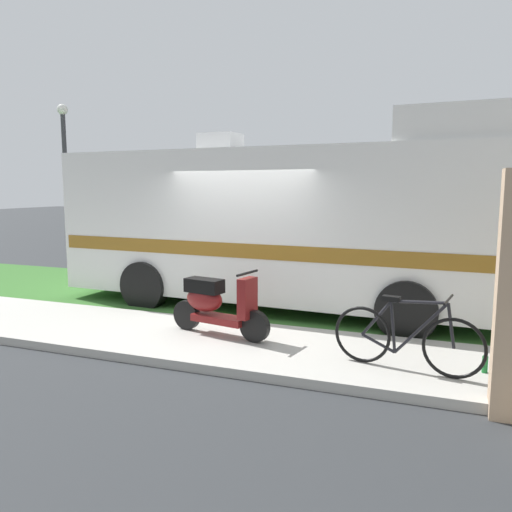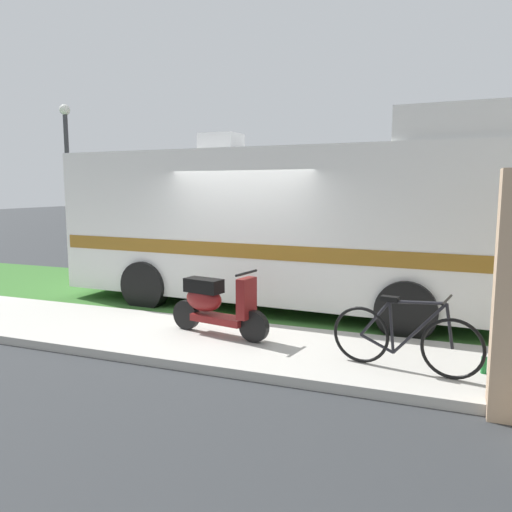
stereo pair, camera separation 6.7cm
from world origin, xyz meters
name	(u,v)px [view 2 (the right image)]	position (x,y,z in m)	size (l,w,h in m)	color
ground_plane	(237,324)	(0.00, 0.00, 0.00)	(80.00, 80.00, 0.00)	#2D3033
sidewalk	(204,341)	(0.00, -1.20, 0.06)	(24.00, 2.00, 0.12)	#ADAAA3
grass_strip	(268,302)	(0.00, 1.50, 0.04)	(24.00, 3.40, 0.08)	#336628
motorhome_rv	(285,222)	(0.39, 1.32, 1.60)	(8.00, 2.86, 3.37)	silver
scooter	(215,304)	(0.10, -1.03, 0.58)	(1.62, 0.59, 0.97)	black
bicycle	(405,338)	(2.75, -1.52, 0.51)	(1.72, 0.52, 0.90)	black
pickup_truck_near	(308,232)	(-0.45, 6.09, 0.98)	(5.68, 2.39, 1.85)	maroon
bottle_green	(510,363)	(3.90, -1.19, 0.24)	(0.08, 0.08, 0.29)	#19722D
bottle_spare	(484,364)	(3.62, -1.29, 0.22)	(0.07, 0.07, 0.24)	#19722D
street_lamp_post	(68,171)	(-6.52, 3.60, 2.67)	(0.28, 0.28, 4.41)	#333338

